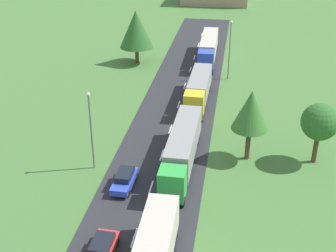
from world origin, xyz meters
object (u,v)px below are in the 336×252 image
at_px(truck_fourth, 208,48).
at_px(tree_oak, 136,29).
at_px(tree_pine, 251,111).
at_px(car_third, 124,179).
at_px(lamppost_second, 91,127).
at_px(truck_third, 199,89).
at_px(lamppost_third, 230,48).
at_px(car_second, 102,249).
at_px(truck_second, 182,148).
at_px(tree_maple, 320,122).

relative_size(truck_fourth, tree_oak, 1.70).
relative_size(truck_fourth, tree_pine, 1.89).
relative_size(car_third, lamppost_second, 0.52).
distance_m(truck_third, lamppost_second, 20.31).
bearing_deg(lamppost_third, tree_pine, -82.60).
distance_m(truck_fourth, car_third, 39.02).
relative_size(car_third, tree_oak, 0.51).
distance_m(car_second, lamppost_third, 41.17).
distance_m(truck_third, car_second, 30.89).
bearing_deg(truck_second, tree_maple, 12.55).
relative_size(truck_third, lamppost_second, 1.48).
relative_size(truck_second, tree_pine, 1.84).
relative_size(tree_maple, tree_pine, 0.85).
height_order(lamppost_second, lamppost_third, lamppost_third).
bearing_deg(tree_pine, tree_maple, 3.28).
xyz_separation_m(truck_third, car_second, (-4.55, -30.52, -1.31)).
relative_size(truck_third, tree_pine, 1.59).
height_order(car_second, lamppost_third, lamppost_third).
height_order(car_second, tree_oak, tree_oak).
bearing_deg(lamppost_third, tree_maple, -66.28).
relative_size(car_second, tree_pine, 0.55).
distance_m(car_second, tree_pine, 20.84).
relative_size(truck_third, car_second, 2.89).
bearing_deg(tree_maple, truck_second, -167.45).
xyz_separation_m(lamppost_second, tree_pine, (15.64, 4.40, 0.95)).
bearing_deg(tree_maple, lamppost_second, -168.03).
xyz_separation_m(truck_third, lamppost_third, (3.59, 9.62, 2.86)).
xyz_separation_m(truck_fourth, tree_oak, (-11.56, -3.09, 3.51)).
xyz_separation_m(truck_fourth, tree_pine, (6.70, -31.41, 3.47)).
bearing_deg(lamppost_third, truck_fourth, 114.26).
bearing_deg(car_second, truck_fourth, 84.74).
relative_size(truck_fourth, lamppost_second, 1.75).
distance_m(car_third, tree_maple, 20.57).
bearing_deg(lamppost_second, car_second, -70.30).
distance_m(car_third, lamppost_second, 6.23).
bearing_deg(tree_maple, car_second, -136.37).
bearing_deg(truck_third, car_third, -103.68).
height_order(lamppost_second, tree_pine, lamppost_second).
relative_size(truck_third, tree_oak, 1.43).
distance_m(lamppost_second, tree_pine, 16.27).
distance_m(truck_fourth, car_second, 48.55).
relative_size(truck_fourth, tree_maple, 2.23).
bearing_deg(tree_oak, tree_pine, -57.17).
bearing_deg(lamppost_second, tree_pine, 15.72).
relative_size(truck_second, lamppost_second, 1.71).
xyz_separation_m(truck_third, car_third, (-5.08, -20.88, -1.25)).
xyz_separation_m(truck_second, truck_third, (0.08, 16.25, -0.11)).
bearing_deg(car_third, tree_oak, 100.48).
bearing_deg(lamppost_second, lamppost_third, 65.45).
bearing_deg(truck_fourth, truck_third, -89.68).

